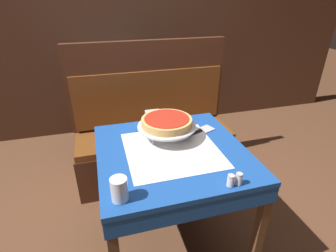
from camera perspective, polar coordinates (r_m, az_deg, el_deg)
name	(u,v)px	position (r m, az deg, el deg)	size (l,w,h in m)	color
ground_plane	(171,240)	(2.07, 0.68, -23.55)	(14.00, 14.00, 0.00)	brown
dining_table_front	(172,162)	(1.61, 0.82, -7.86)	(0.87, 0.87, 0.77)	#194799
dining_table_rear	(121,90)	(2.90, -10.30, 7.65)	(0.61, 0.61, 0.77)	#194799
booth_bench	(154,141)	(2.48, -3.06, -3.18)	(1.42, 0.47, 1.25)	#4C2819
back_wall_panel	(124,32)	(3.24, -9.47, 19.57)	(6.00, 0.04, 2.40)	#4C2D1E
pizza_pan_stand	(167,127)	(1.64, -0.28, -0.14)	(0.37, 0.37, 0.09)	#ADADB2
deep_dish_pizza	(167,122)	(1.63, -0.29, 0.95)	(0.32, 0.32, 0.05)	tan
pizza_server	(199,131)	(1.76, 6.82, -1.15)	(0.25, 0.14, 0.01)	#BCBCC1
water_glass_near	(119,189)	(1.20, -10.57, -13.38)	(0.08, 0.08, 0.11)	silver
salt_shaker	(231,181)	(1.31, 13.50, -11.47)	(0.04, 0.04, 0.06)	silver
pepper_shaker	(239,179)	(1.33, 15.17, -11.06)	(0.03, 0.03, 0.06)	silver
napkin_holder	(152,117)	(1.86, -3.40, 2.08)	(0.10, 0.05, 0.09)	#B2B2B7
condiment_caddy	(124,75)	(2.93, -9.64, 10.86)	(0.14, 0.14, 0.15)	black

